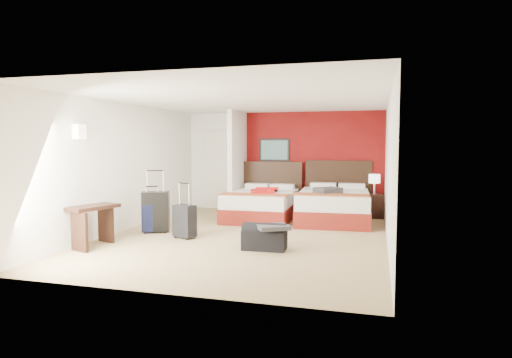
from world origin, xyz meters
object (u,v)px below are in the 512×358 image
(table_lamp, at_px, (374,184))
(duffel_bag, at_px, (264,239))
(suitcase_black, at_px, (156,213))
(bed_right, at_px, (334,207))
(bed_left, at_px, (261,205))
(suitcase_navy, at_px, (153,219))
(nightstand, at_px, (374,206))
(desk, at_px, (93,226))
(suitcase_charcoal, at_px, (185,222))
(red_suitcase_open, at_px, (265,191))

(table_lamp, height_order, duffel_bag, table_lamp)
(table_lamp, relative_size, suitcase_black, 0.60)
(bed_right, bearing_deg, table_lamp, 37.33)
(bed_left, xyz_separation_m, suitcase_black, (-1.58, -2.02, 0.07))
(suitcase_navy, bearing_deg, nightstand, 6.15)
(table_lamp, bearing_deg, desk, -136.70)
(bed_left, xyz_separation_m, duffel_bag, (0.79, -2.82, -0.13))
(suitcase_charcoal, relative_size, desk, 0.69)
(bed_right, distance_m, desk, 5.02)
(bed_right, relative_size, duffel_bag, 3.13)
(suitcase_black, xyz_separation_m, suitcase_charcoal, (0.76, -0.36, -0.09))
(nightstand, bearing_deg, bed_right, -146.46)
(table_lamp, bearing_deg, suitcase_charcoal, -135.69)
(bed_left, bearing_deg, red_suitcase_open, -46.22)
(duffel_bag, bearing_deg, desk, -170.54)
(table_lamp, bearing_deg, red_suitcase_open, -158.49)
(table_lamp, bearing_deg, nightstand, 0.00)
(nightstand, height_order, desk, desk)
(nightstand, xyz_separation_m, duffel_bag, (-1.68, -3.65, -0.10))
(red_suitcase_open, xyz_separation_m, suitcase_navy, (-1.72, -1.98, -0.39))
(suitcase_navy, bearing_deg, suitcase_black, 28.76)
(red_suitcase_open, relative_size, table_lamp, 1.55)
(bed_right, height_order, table_lamp, table_lamp)
(suitcase_black, bearing_deg, bed_left, 30.07)
(red_suitcase_open, relative_size, duffel_bag, 1.02)
(red_suitcase_open, bearing_deg, desk, -138.66)
(table_lamp, relative_size, suitcase_charcoal, 0.80)
(suitcase_navy, xyz_separation_m, duffel_bag, (2.41, -0.74, -0.09))
(suitcase_charcoal, bearing_deg, desk, -120.57)
(red_suitcase_open, bearing_deg, bed_right, -8.34)
(red_suitcase_open, distance_m, duffel_bag, 2.84)
(suitcase_charcoal, distance_m, desk, 1.55)
(bed_right, bearing_deg, red_suitcase_open, -175.57)
(table_lamp, relative_size, suitcase_navy, 0.88)
(nightstand, distance_m, duffel_bag, 4.02)
(nightstand, distance_m, suitcase_navy, 5.02)
(bed_right, bearing_deg, duffel_bag, -109.05)
(bed_right, xyz_separation_m, suitcase_black, (-3.19, -2.12, 0.05))
(nightstand, relative_size, suitcase_charcoal, 0.96)
(suitcase_black, distance_m, duffel_bag, 2.51)
(bed_right, distance_m, suitcase_charcoal, 3.47)
(bed_left, height_order, red_suitcase_open, red_suitcase_open)
(suitcase_navy, bearing_deg, red_suitcase_open, 19.72)
(bed_left, distance_m, suitcase_charcoal, 2.51)
(red_suitcase_open, height_order, desk, red_suitcase_open)
(suitcase_navy, xyz_separation_m, desk, (-0.38, -1.30, 0.08))
(suitcase_navy, height_order, desk, desk)
(suitcase_black, relative_size, duffel_bag, 1.09)
(suitcase_black, bearing_deg, desk, -129.05)
(nightstand, bearing_deg, suitcase_black, -151.88)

